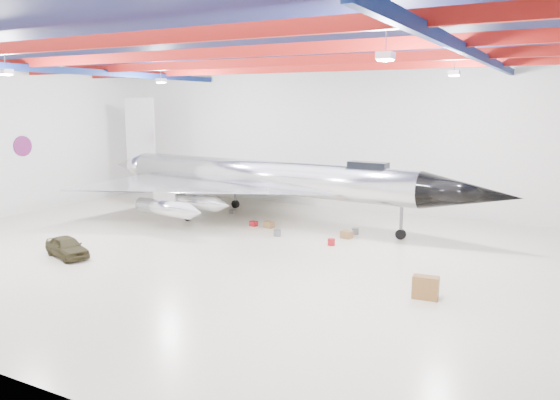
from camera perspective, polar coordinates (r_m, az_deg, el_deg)
The scene contains 15 objects.
floor at distance 30.32m, azimuth -4.53°, elevation -5.47°, with size 40.00×40.00×0.00m, color beige.
wall_back at distance 42.68m, azimuth 6.37°, elevation 6.50°, with size 40.00×40.00×0.00m, color silver.
ceiling at distance 29.36m, azimuth -4.84°, elevation 15.69°, with size 40.00×40.00×0.00m, color #0A0F38.
ceiling_structure at distance 29.30m, azimuth -4.82°, elevation 14.37°, with size 39.50×29.50×1.08m.
wall_roundel at distance 44.67m, azimuth -25.30°, elevation 5.11°, with size 1.50×1.50×0.10m, color #B21414.
jet_aircraft at distance 37.81m, azimuth -1.92°, elevation 1.99°, with size 31.35×19.07×8.54m.
jeep at distance 31.33m, azimuth -21.37°, elevation -4.58°, with size 1.32×3.29×1.12m, color #332E19.
desk at distance 23.94m, azimuth 14.96°, elevation -8.83°, with size 1.07×0.53×0.98m, color brown.
toolbox_red at distance 36.60m, azimuth -2.79°, elevation -2.48°, with size 0.48×0.38×0.33m, color #A21019.
engine_drum at distance 33.81m, azimuth -0.29°, elevation -3.46°, with size 0.44×0.44×0.40m, color #59595B.
parts_bin at distance 33.54m, azimuth 6.98°, elevation -3.60°, with size 0.64×0.52×0.45m, color olive.
crate_small at distance 40.85m, azimuth -5.04°, elevation -1.23°, with size 0.39×0.31×0.27m, color #59595B.
tool_chest at distance 31.78m, azimuth 5.39°, elevation -4.39°, with size 0.43×0.43×0.39m, color #A21019.
oil_barrel at distance 36.05m, azimuth -1.15°, elevation -2.59°, with size 0.60×0.48×0.42m, color olive.
spares_box at distance 34.60m, azimuth 7.87°, elevation -3.25°, with size 0.44×0.44×0.39m, color #59595B.
Camera 1 is at (15.87, -24.54, 8.09)m, focal length 35.00 mm.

